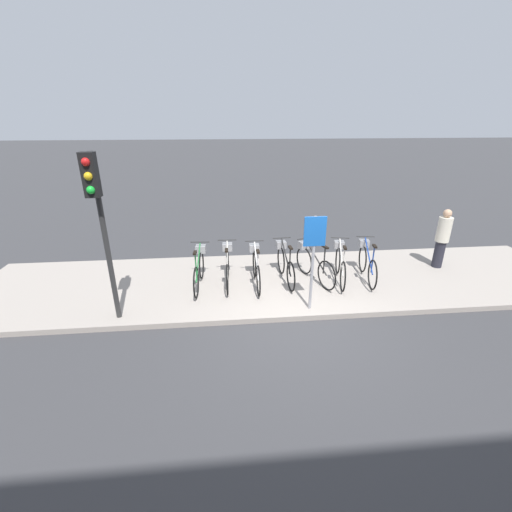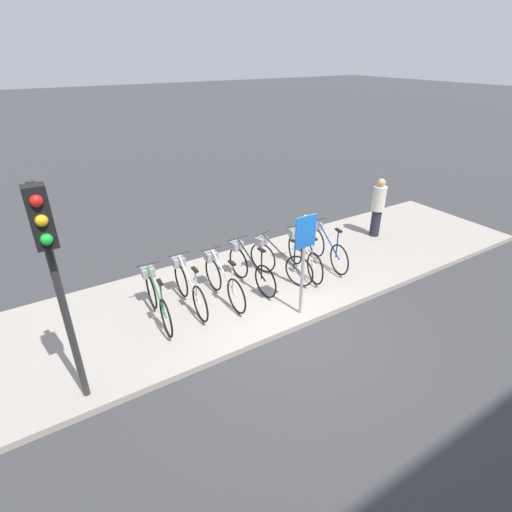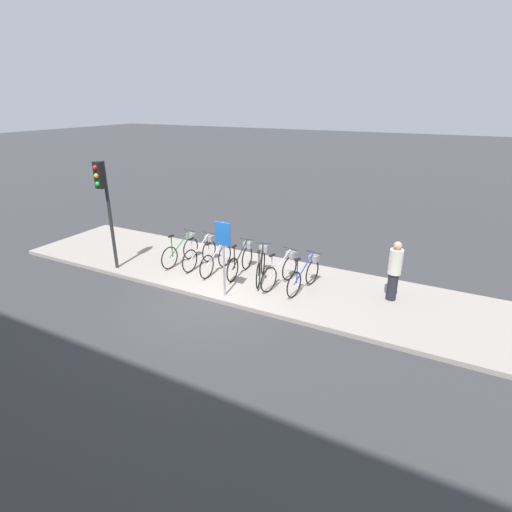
{
  "view_description": "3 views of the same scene",
  "coord_description": "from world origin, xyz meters",
  "px_view_note": "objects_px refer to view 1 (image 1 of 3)",
  "views": [
    {
      "loc": [
        -1.45,
        -5.92,
        3.94
      ],
      "look_at": [
        -0.79,
        0.91,
        1.12
      ],
      "focal_mm": 24.0,
      "sensor_mm": 36.0,
      "label": 1
    },
    {
      "loc": [
        -3.84,
        -4.67,
        4.7
      ],
      "look_at": [
        -0.12,
        1.24,
        1.07
      ],
      "focal_mm": 28.0,
      "sensor_mm": 36.0,
      "label": 2
    },
    {
      "loc": [
        5.46,
        -7.79,
        5.03
      ],
      "look_at": [
        0.82,
        1.11,
        1.06
      ],
      "focal_mm": 28.0,
      "sensor_mm": 36.0,
      "label": 3
    }
  ],
  "objects_px": {
    "parked_bicycle_0": "(199,268)",
    "pedestrian": "(442,238)",
    "parked_bicycle_2": "(256,267)",
    "parked_bicycle_5": "(340,263)",
    "parked_bicycle_4": "(313,263)",
    "parked_bicycle_3": "(285,263)",
    "parked_bicycle_1": "(228,265)",
    "sign_post": "(314,248)",
    "traffic_light": "(97,205)",
    "parked_bicycle_6": "(367,261)"
  },
  "relations": [
    {
      "from": "parked_bicycle_3",
      "to": "parked_bicycle_4",
      "type": "height_order",
      "value": "same"
    },
    {
      "from": "parked_bicycle_3",
      "to": "pedestrian",
      "type": "height_order",
      "value": "pedestrian"
    },
    {
      "from": "parked_bicycle_3",
      "to": "traffic_light",
      "type": "height_order",
      "value": "traffic_light"
    },
    {
      "from": "parked_bicycle_6",
      "to": "traffic_light",
      "type": "xyz_separation_m",
      "value": [
        -5.74,
        -1.39,
        1.91
      ]
    },
    {
      "from": "parked_bicycle_4",
      "to": "traffic_light",
      "type": "relative_size",
      "value": 0.5
    },
    {
      "from": "parked_bicycle_6",
      "to": "sign_post",
      "type": "height_order",
      "value": "sign_post"
    },
    {
      "from": "traffic_light",
      "to": "sign_post",
      "type": "height_order",
      "value": "traffic_light"
    },
    {
      "from": "parked_bicycle_1",
      "to": "pedestrian",
      "type": "distance_m",
      "value": 5.72
    },
    {
      "from": "parked_bicycle_2",
      "to": "parked_bicycle_3",
      "type": "height_order",
      "value": "same"
    },
    {
      "from": "parked_bicycle_3",
      "to": "parked_bicycle_1",
      "type": "bearing_deg",
      "value": -178.92
    },
    {
      "from": "parked_bicycle_3",
      "to": "sign_post",
      "type": "height_order",
      "value": "sign_post"
    },
    {
      "from": "parked_bicycle_0",
      "to": "parked_bicycle_4",
      "type": "relative_size",
      "value": 1.05
    },
    {
      "from": "parked_bicycle_1",
      "to": "traffic_light",
      "type": "bearing_deg",
      "value": -146.99
    },
    {
      "from": "parked_bicycle_0",
      "to": "traffic_light",
      "type": "distance_m",
      "value": 2.84
    },
    {
      "from": "parked_bicycle_1",
      "to": "parked_bicycle_5",
      "type": "bearing_deg",
      "value": -2.18
    },
    {
      "from": "sign_post",
      "to": "pedestrian",
      "type": "bearing_deg",
      "value": 24.66
    },
    {
      "from": "parked_bicycle_1",
      "to": "parked_bicycle_5",
      "type": "distance_m",
      "value": 2.78
    },
    {
      "from": "parked_bicycle_0",
      "to": "sign_post",
      "type": "height_order",
      "value": "sign_post"
    },
    {
      "from": "parked_bicycle_1",
      "to": "parked_bicycle_6",
      "type": "distance_m",
      "value": 3.48
    },
    {
      "from": "parked_bicycle_0",
      "to": "sign_post",
      "type": "bearing_deg",
      "value": -29.11
    },
    {
      "from": "parked_bicycle_5",
      "to": "traffic_light",
      "type": "distance_m",
      "value": 5.56
    },
    {
      "from": "parked_bicycle_4",
      "to": "sign_post",
      "type": "bearing_deg",
      "value": -106.01
    },
    {
      "from": "sign_post",
      "to": "parked_bicycle_0",
      "type": "bearing_deg",
      "value": 150.89
    },
    {
      "from": "parked_bicycle_2",
      "to": "traffic_light",
      "type": "height_order",
      "value": "traffic_light"
    },
    {
      "from": "parked_bicycle_4",
      "to": "parked_bicycle_5",
      "type": "bearing_deg",
      "value": -5.8
    },
    {
      "from": "parked_bicycle_4",
      "to": "pedestrian",
      "type": "bearing_deg",
      "value": 7.17
    },
    {
      "from": "parked_bicycle_0",
      "to": "parked_bicycle_2",
      "type": "distance_m",
      "value": 1.36
    },
    {
      "from": "parked_bicycle_0",
      "to": "pedestrian",
      "type": "xyz_separation_m",
      "value": [
        6.37,
        0.5,
        0.38
      ]
    },
    {
      "from": "parked_bicycle_5",
      "to": "parked_bicycle_4",
      "type": "bearing_deg",
      "value": 174.2
    },
    {
      "from": "parked_bicycle_5",
      "to": "traffic_light",
      "type": "xyz_separation_m",
      "value": [
        -5.04,
        -1.36,
        1.91
      ]
    },
    {
      "from": "parked_bicycle_1",
      "to": "pedestrian",
      "type": "relative_size",
      "value": 1.07
    },
    {
      "from": "parked_bicycle_4",
      "to": "pedestrian",
      "type": "relative_size",
      "value": 1.01
    },
    {
      "from": "parked_bicycle_3",
      "to": "traffic_light",
      "type": "relative_size",
      "value": 0.52
    },
    {
      "from": "parked_bicycle_4",
      "to": "parked_bicycle_6",
      "type": "bearing_deg",
      "value": -1.57
    },
    {
      "from": "parked_bicycle_3",
      "to": "sign_post",
      "type": "distance_m",
      "value": 1.74
    },
    {
      "from": "parked_bicycle_0",
      "to": "parked_bicycle_4",
      "type": "height_order",
      "value": "same"
    },
    {
      "from": "parked_bicycle_4",
      "to": "parked_bicycle_5",
      "type": "relative_size",
      "value": 0.97
    },
    {
      "from": "parked_bicycle_0",
      "to": "parked_bicycle_1",
      "type": "xyz_separation_m",
      "value": [
        0.68,
        0.08,
        0.0
      ]
    },
    {
      "from": "parked_bicycle_3",
      "to": "pedestrian",
      "type": "bearing_deg",
      "value": 5.17
    },
    {
      "from": "sign_post",
      "to": "parked_bicycle_4",
      "type": "bearing_deg",
      "value": 73.99
    },
    {
      "from": "parked_bicycle_6",
      "to": "traffic_light",
      "type": "distance_m",
      "value": 6.2
    },
    {
      "from": "parked_bicycle_6",
      "to": "parked_bicycle_4",
      "type": "bearing_deg",
      "value": 178.43
    },
    {
      "from": "parked_bicycle_0",
      "to": "parked_bicycle_1",
      "type": "bearing_deg",
      "value": 7.04
    },
    {
      "from": "parked_bicycle_1",
      "to": "parked_bicycle_2",
      "type": "height_order",
      "value": "same"
    },
    {
      "from": "parked_bicycle_2",
      "to": "parked_bicycle_5",
      "type": "distance_m",
      "value": 2.1
    },
    {
      "from": "parked_bicycle_4",
      "to": "pedestrian",
      "type": "distance_m",
      "value": 3.64
    },
    {
      "from": "traffic_light",
      "to": "sign_post",
      "type": "xyz_separation_m",
      "value": [
        3.97,
        0.05,
        -0.97
      ]
    },
    {
      "from": "parked_bicycle_0",
      "to": "parked_bicycle_6",
      "type": "distance_m",
      "value": 4.15
    },
    {
      "from": "parked_bicycle_5",
      "to": "pedestrian",
      "type": "height_order",
      "value": "pedestrian"
    },
    {
      "from": "pedestrian",
      "to": "traffic_light",
      "type": "distance_m",
      "value": 8.32
    }
  ]
}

